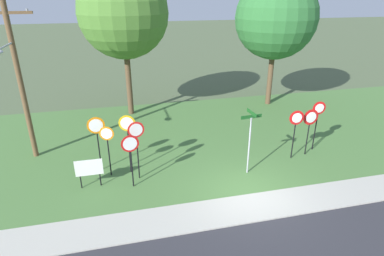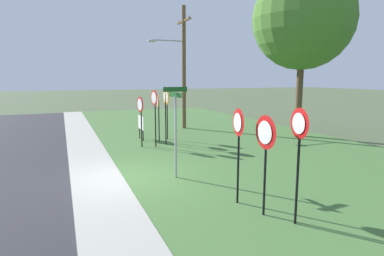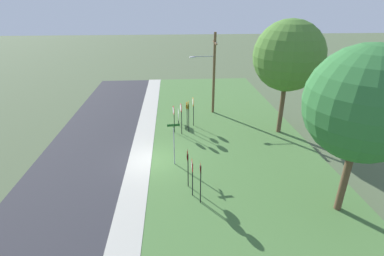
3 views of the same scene
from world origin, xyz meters
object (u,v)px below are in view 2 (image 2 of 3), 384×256
(stop_sign_near_right, at_px, (155,106))
(yield_sign_far_left, at_px, (298,139))
(stop_sign_far_right, at_px, (167,104))
(yield_sign_near_right, at_px, (238,133))
(stop_sign_far_center, at_px, (165,104))
(utility_pole, at_px, (181,63))
(stop_sign_far_left, at_px, (140,111))
(oak_tree_left, at_px, (303,19))
(yield_sign_near_left, at_px, (265,141))
(stop_sign_near_left, at_px, (158,109))
(notice_board, at_px, (141,124))
(street_name_post, at_px, (176,124))

(stop_sign_near_right, bearing_deg, yield_sign_far_left, -3.00)
(stop_sign_far_right, relative_size, yield_sign_near_right, 1.05)
(stop_sign_far_center, xyz_separation_m, utility_pole, (-4.47, 2.49, 2.14))
(stop_sign_far_left, xyz_separation_m, oak_tree_left, (0.45, 8.76, 4.57))
(stop_sign_near_right, height_order, yield_sign_near_left, stop_sign_near_right)
(stop_sign_near_left, height_order, utility_pole, utility_pole)
(stop_sign_near_left, height_order, stop_sign_near_right, stop_sign_near_right)
(stop_sign_near_right, relative_size, yield_sign_near_right, 1.08)
(stop_sign_near_left, relative_size, oak_tree_left, 0.26)
(stop_sign_far_center, distance_m, notice_board, 2.18)
(stop_sign_far_left, xyz_separation_m, notice_board, (-1.70, 0.41, -0.86))
(yield_sign_far_left, bearing_deg, oak_tree_left, 146.33)
(stop_sign_far_center, distance_m, yield_sign_near_left, 8.54)
(stop_sign_far_right, relative_size, street_name_post, 0.88)
(stop_sign_near_right, xyz_separation_m, utility_pole, (-4.79, 3.10, 2.21))
(yield_sign_near_right, bearing_deg, yield_sign_near_left, 19.85)
(stop_sign_far_left, bearing_deg, yield_sign_near_left, -1.81)
(stop_sign_near_right, relative_size, notice_board, 2.12)
(yield_sign_near_left, bearing_deg, oak_tree_left, 135.87)
(stop_sign_far_left, height_order, oak_tree_left, oak_tree_left)
(stop_sign_far_center, xyz_separation_m, yield_sign_far_left, (9.18, 0.08, -0.07))
(stop_sign_far_left, relative_size, notice_board, 1.87)
(yield_sign_far_left, bearing_deg, yield_sign_near_right, -152.19)
(stop_sign_far_left, relative_size, yield_sign_far_left, 0.91)
(stop_sign_near_right, height_order, yield_sign_far_left, stop_sign_near_right)
(yield_sign_near_right, xyz_separation_m, street_name_post, (-2.60, -0.74, -0.09))
(stop_sign_far_center, xyz_separation_m, yield_sign_near_right, (7.66, -0.51, -0.15))
(stop_sign_far_left, bearing_deg, yield_sign_near_right, -2.58)
(utility_pole, relative_size, notice_board, 6.05)
(yield_sign_far_left, height_order, street_name_post, street_name_post)
(notice_board, bearing_deg, yield_sign_near_left, 2.53)
(street_name_post, bearing_deg, yield_sign_far_left, 12.99)
(stop_sign_far_right, relative_size, notice_board, 2.06)
(stop_sign_far_right, bearing_deg, yield_sign_near_left, -7.60)
(stop_sign_far_left, xyz_separation_m, street_name_post, (5.03, -0.05, 0.04))
(stop_sign_near_left, relative_size, stop_sign_far_left, 1.00)
(stop_sign_far_center, bearing_deg, utility_pole, 161.29)
(stop_sign_far_center, bearing_deg, stop_sign_far_right, 169.66)
(utility_pole, bearing_deg, oak_tree_left, 45.74)
(stop_sign_far_center, bearing_deg, stop_sign_far_left, -78.31)
(yield_sign_near_right, xyz_separation_m, oak_tree_left, (-7.18, 8.07, 4.44))
(yield_sign_near_left, distance_m, yield_sign_far_left, 0.77)
(yield_sign_near_right, relative_size, oak_tree_left, 0.27)
(stop_sign_near_left, distance_m, stop_sign_far_right, 0.75)
(stop_sign_far_right, xyz_separation_m, yield_sign_far_left, (10.48, -0.42, 0.03))
(utility_pole, bearing_deg, stop_sign_far_center, -29.19)
(stop_sign_far_left, distance_m, notice_board, 1.95)
(stop_sign_near_right, distance_m, oak_tree_left, 9.26)
(stop_sign_far_left, xyz_separation_m, yield_sign_near_left, (8.51, 0.88, 0.07))
(stop_sign_far_left, relative_size, oak_tree_left, 0.26)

